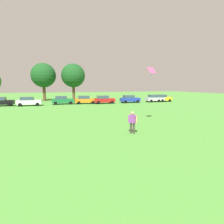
# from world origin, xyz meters

# --- Properties ---
(ground_plane) EXTENTS (160.00, 160.00, 0.00)m
(ground_plane) POSITION_xyz_m (0.00, 30.00, 0.00)
(ground_plane) COLOR #4C9338
(adult_bystander) EXTENTS (0.59, 0.72, 1.76)m
(adult_bystander) POSITION_xyz_m (7.39, 14.47, 1.05)
(adult_bystander) COLOR #3F3833
(adult_bystander) RESTS_ON ground
(kite) EXTENTS (1.01, 0.71, 1.03)m
(kite) POSITION_xyz_m (10.93, 17.97, 5.16)
(kite) COLOR #F24C8C
(parked_car_black_0) EXTENTS (4.30, 2.02, 1.68)m
(parked_car_black_0) POSITION_xyz_m (-7.80, 40.01, 0.86)
(parked_car_black_0) COLOR black
(parked_car_black_0) RESTS_ON ground
(parked_car_white_1) EXTENTS (4.30, 2.02, 1.68)m
(parked_car_white_1) POSITION_xyz_m (-2.88, 38.86, 0.86)
(parked_car_white_1) COLOR white
(parked_car_white_1) RESTS_ON ground
(parked_car_green_2) EXTENTS (4.30, 2.02, 1.68)m
(parked_car_green_2) POSITION_xyz_m (3.27, 40.02, 0.86)
(parked_car_green_2) COLOR #196B38
(parked_car_green_2) RESTS_ON ground
(parked_car_orange_3) EXTENTS (4.30, 2.02, 1.68)m
(parked_car_orange_3) POSITION_xyz_m (7.79, 39.68, 0.86)
(parked_car_orange_3) COLOR orange
(parked_car_orange_3) RESTS_ON ground
(parked_car_red_4) EXTENTS (4.30, 2.02, 1.68)m
(parked_car_red_4) POSITION_xyz_m (11.72, 38.95, 0.86)
(parked_car_red_4) COLOR red
(parked_car_red_4) RESTS_ON ground
(parked_car_blue_5) EXTENTS (4.30, 2.02, 1.68)m
(parked_car_blue_5) POSITION_xyz_m (17.65, 39.07, 0.86)
(parked_car_blue_5) COLOR #1E38AD
(parked_car_blue_5) RESTS_ON ground
(parked_car_silver_6) EXTENTS (4.30, 2.02, 1.68)m
(parked_car_silver_6) POSITION_xyz_m (23.96, 39.15, 0.86)
(parked_car_silver_6) COLOR silver
(parked_car_silver_6) RESTS_ON ground
(parked_car_yellow_7) EXTENTS (4.30, 2.02, 1.68)m
(parked_car_yellow_7) POSITION_xyz_m (25.92, 39.19, 0.86)
(parked_car_yellow_7) COLOR yellow
(parked_car_yellow_7) RESTS_ON ground
(tree_right) EXTENTS (5.94, 5.94, 9.26)m
(tree_right) POSITION_xyz_m (-0.56, 50.32, 6.25)
(tree_right) COLOR brown
(tree_right) RESTS_ON ground
(tree_far_right) EXTENTS (5.96, 5.96, 9.28)m
(tree_far_right) POSITION_xyz_m (6.57, 49.60, 6.27)
(tree_far_right) COLOR brown
(tree_far_right) RESTS_ON ground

